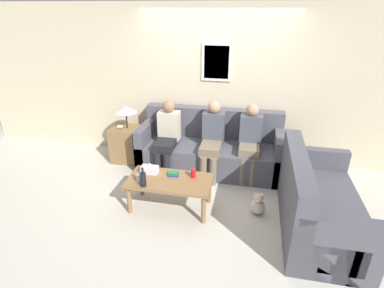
{
  "coord_description": "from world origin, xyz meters",
  "views": [
    {
      "loc": [
        0.64,
        -3.96,
        2.51
      ],
      "look_at": [
        -0.18,
        -0.12,
        0.71
      ],
      "focal_mm": 28.0,
      "sensor_mm": 36.0,
      "label": 1
    }
  ],
  "objects": [
    {
      "name": "couch_side",
      "position": [
        1.48,
        -0.76,
        0.34
      ],
      "size": [
        0.87,
        1.68,
        0.97
      ],
      "rotation": [
        0.0,
        0.0,
        1.57
      ],
      "color": "#4C4C56",
      "rests_on": "ground_plane"
    },
    {
      "name": "person_left",
      "position": [
        -0.68,
        0.3,
        0.64
      ],
      "size": [
        0.34,
        0.63,
        1.17
      ],
      "color": "black",
      "rests_on": "ground_plane"
    },
    {
      "name": "wall_back",
      "position": [
        0.0,
        0.98,
        1.3
      ],
      "size": [
        9.0,
        0.08,
        2.6
      ],
      "color": "beige",
      "rests_on": "ground_plane"
    },
    {
      "name": "person_middle",
      "position": [
        0.05,
        0.35,
        0.65
      ],
      "size": [
        0.34,
        0.66,
        1.2
      ],
      "color": "#756651",
      "rests_on": "ground_plane"
    },
    {
      "name": "drinking_glass",
      "position": [
        -0.72,
        -0.84,
        0.49
      ],
      "size": [
        0.07,
        0.07,
        0.11
      ],
      "color": "silver",
      "rests_on": "coffee_table"
    },
    {
      "name": "person_right",
      "position": [
        0.64,
        0.38,
        0.64
      ],
      "size": [
        0.34,
        0.58,
        1.18
      ],
      "color": "#756651",
      "rests_on": "ground_plane"
    },
    {
      "name": "couch_main",
      "position": [
        0.0,
        0.52,
        0.33
      ],
      "size": [
        2.31,
        0.87,
        0.97
      ],
      "color": "#4C4C56",
      "rests_on": "ground_plane"
    },
    {
      "name": "side_table_with_lamp",
      "position": [
        -1.5,
        0.49,
        0.37
      ],
      "size": [
        0.47,
        0.45,
        1.0
      ],
      "color": "olive",
      "rests_on": "ground_plane"
    },
    {
      "name": "ground_plane",
      "position": [
        0.0,
        0.0,
        0.0
      ],
      "size": [
        16.0,
        16.0,
        0.0
      ],
      "primitive_type": "plane",
      "color": "beige"
    },
    {
      "name": "teddy_bear",
      "position": [
        0.81,
        -0.59,
        0.13
      ],
      "size": [
        0.2,
        0.2,
        0.31
      ],
      "color": "beige",
      "rests_on": "ground_plane"
    },
    {
      "name": "tissue_box",
      "position": [
        -0.67,
        -0.6,
        0.49
      ],
      "size": [
        0.23,
        0.12,
        0.15
      ],
      "color": "silver",
      "rests_on": "coffee_table"
    },
    {
      "name": "coffee_table",
      "position": [
        -0.36,
        -0.71,
        0.38
      ],
      "size": [
        1.12,
        0.57,
        0.44
      ],
      "color": "olive",
      "rests_on": "ground_plane"
    },
    {
      "name": "wine_bottle",
      "position": [
        -0.64,
        -0.92,
        0.54
      ],
      "size": [
        0.08,
        0.08,
        0.26
      ],
      "color": "black",
      "rests_on": "coffee_table"
    },
    {
      "name": "soda_can",
      "position": [
        -0.06,
        -0.58,
        0.5
      ],
      "size": [
        0.07,
        0.07,
        0.12
      ],
      "color": "red",
      "rests_on": "coffee_table"
    },
    {
      "name": "book_stack",
      "position": [
        -0.34,
        -0.59,
        0.46
      ],
      "size": [
        0.16,
        0.13,
        0.05
      ],
      "color": "navy",
      "rests_on": "coffee_table"
    }
  ]
}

